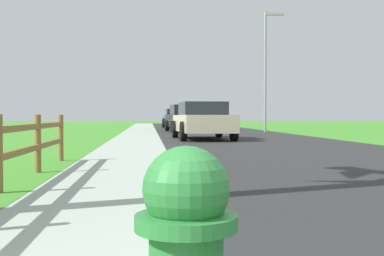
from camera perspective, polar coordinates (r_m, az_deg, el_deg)
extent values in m
plane|color=#428E2A|center=(25.62, -3.93, -0.72)|extent=(120.00, 120.00, 0.00)
cube|color=#2A2A2A|center=(27.90, 3.19, -0.54)|extent=(7.00, 66.00, 0.01)
cube|color=#A2B1A2|center=(27.72, -10.22, -0.57)|extent=(6.00, 66.00, 0.01)
cube|color=#428E2A|center=(27.90, -13.29, -0.57)|extent=(5.00, 66.00, 0.00)
cylinder|color=#287233|center=(1.16, -0.68, -10.75)|extent=(0.24, 0.24, 0.03)
sphere|color=#287233|center=(1.15, -0.68, -7.07)|extent=(0.20, 0.20, 0.20)
cube|color=#22612B|center=(1.14, -0.68, -3.80)|extent=(0.04, 0.04, 0.04)
cylinder|color=brown|center=(8.71, -17.28, -1.75)|extent=(0.11, 0.11, 0.98)
cylinder|color=brown|center=(10.87, -14.83, -1.11)|extent=(0.11, 0.11, 0.98)
cube|color=#C6B793|center=(20.17, 1.21, 0.55)|extent=(2.17, 4.97, 0.67)
cube|color=#1E232B|center=(20.22, 1.19, 2.24)|extent=(1.82, 2.48, 0.52)
cylinder|color=black|center=(21.55, -1.96, -0.14)|extent=(0.26, 0.75, 0.74)
cylinder|color=black|center=(21.84, 3.10, -0.12)|extent=(0.26, 0.75, 0.74)
cylinder|color=black|center=(18.54, -1.01, -0.40)|extent=(0.26, 0.75, 0.74)
cylinder|color=black|center=(18.87, 4.84, -0.37)|extent=(0.26, 0.75, 0.74)
cube|color=black|center=(29.78, -0.72, 0.85)|extent=(2.29, 4.56, 0.76)
cube|color=#1E232B|center=(29.66, -0.69, 2.13)|extent=(1.86, 2.18, 0.57)
cylinder|color=black|center=(31.00, -2.88, 0.26)|extent=(0.27, 0.67, 0.65)
cylinder|color=black|center=(31.30, 0.62, 0.27)|extent=(0.27, 0.67, 0.65)
cylinder|color=black|center=(28.29, -2.21, 0.15)|extent=(0.27, 0.67, 0.65)
cylinder|color=black|center=(28.61, 1.62, 0.16)|extent=(0.27, 0.67, 0.65)
cube|color=navy|center=(38.52, -1.71, 0.97)|extent=(2.05, 4.98, 0.66)
cube|color=#1E232B|center=(38.43, -1.70, 1.83)|extent=(1.76, 2.39, 0.50)
cylinder|color=black|center=(39.99, -3.27, 0.59)|extent=(0.24, 0.75, 0.74)
cylinder|color=black|center=(40.14, -0.50, 0.59)|extent=(0.24, 0.75, 0.74)
cylinder|color=black|center=(36.93, -3.02, 0.52)|extent=(0.24, 0.75, 0.74)
cylinder|color=black|center=(37.10, -0.02, 0.52)|extent=(0.24, 0.75, 0.74)
cube|color=white|center=(46.16, -1.69, 0.97)|extent=(1.87, 4.83, 0.61)
cube|color=#1E232B|center=(45.96, -1.67, 1.66)|extent=(1.60, 2.19, 0.51)
cylinder|color=black|center=(47.58, -2.89, 0.68)|extent=(0.23, 0.67, 0.66)
cylinder|color=black|center=(47.72, -0.78, 0.68)|extent=(0.23, 0.67, 0.66)
cylinder|color=black|center=(44.61, -2.66, 0.63)|extent=(0.23, 0.67, 0.66)
cylinder|color=black|center=(44.76, -0.41, 0.63)|extent=(0.23, 0.67, 0.66)
cylinder|color=gray|center=(29.28, 8.40, 6.39)|extent=(0.14, 0.14, 7.00)
cube|color=#999999|center=(29.89, 9.48, 12.77)|extent=(1.10, 0.20, 0.14)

